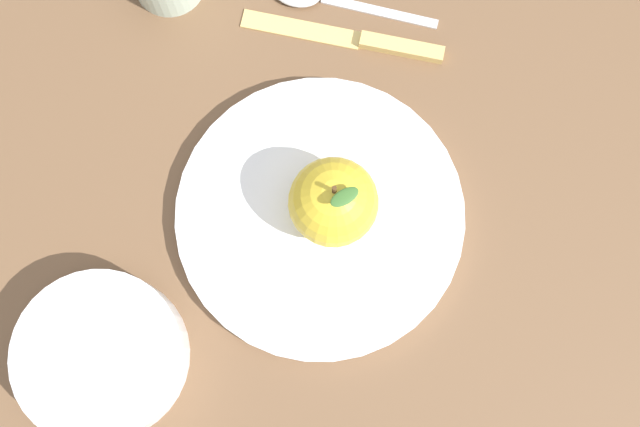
{
  "coord_description": "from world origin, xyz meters",
  "views": [
    {
      "loc": [
        0.11,
        -0.12,
        0.68
      ],
      "look_at": [
        0.02,
        -0.02,
        0.02
      ],
      "focal_mm": 43.96,
      "sensor_mm": 36.0,
      "label": 1
    }
  ],
  "objects_px": {
    "dinner_plate": "(320,216)",
    "side_bowl": "(101,356)",
    "apple": "(333,202)",
    "knife": "(361,40)"
  },
  "relations": [
    {
      "from": "dinner_plate",
      "to": "apple",
      "type": "xyz_separation_m",
      "value": [
        0.01,
        0.01,
        0.04
      ]
    },
    {
      "from": "apple",
      "to": "side_bowl",
      "type": "relative_size",
      "value": 0.62
    },
    {
      "from": "dinner_plate",
      "to": "apple",
      "type": "bearing_deg",
      "value": 50.33
    },
    {
      "from": "apple",
      "to": "dinner_plate",
      "type": "bearing_deg",
      "value": -129.67
    },
    {
      "from": "dinner_plate",
      "to": "apple",
      "type": "distance_m",
      "value": 0.05
    },
    {
      "from": "dinner_plate",
      "to": "side_bowl",
      "type": "bearing_deg",
      "value": -106.53
    },
    {
      "from": "apple",
      "to": "knife",
      "type": "distance_m",
      "value": 0.18
    },
    {
      "from": "dinner_plate",
      "to": "knife",
      "type": "distance_m",
      "value": 0.17
    },
    {
      "from": "apple",
      "to": "knife",
      "type": "bearing_deg",
      "value": 120.36
    },
    {
      "from": "apple",
      "to": "side_bowl",
      "type": "xyz_separation_m",
      "value": [
        -0.07,
        -0.22,
        -0.03
      ]
    }
  ]
}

